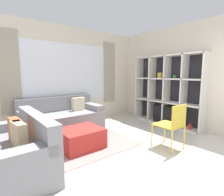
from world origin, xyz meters
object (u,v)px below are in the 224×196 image
(couch_main, at_px, (62,119))
(folding_chair, at_px, (173,123))
(couch_side, at_px, (14,152))
(ottoman, at_px, (81,138))
(shelving_unit, at_px, (167,91))

(couch_main, xyz_separation_m, folding_chair, (1.19, -2.35, 0.22))
(couch_main, distance_m, folding_chair, 2.64)
(couch_side, height_order, ottoman, couch_side)
(couch_side, bearing_deg, folding_chair, 69.03)
(couch_side, distance_m, folding_chair, 2.66)
(couch_main, relative_size, folding_chair, 2.26)
(shelving_unit, height_order, couch_main, shelving_unit)
(couch_side, relative_size, ottoman, 2.07)
(shelving_unit, bearing_deg, ottoman, 178.87)
(couch_side, xyz_separation_m, ottoman, (1.16, 0.17, -0.12))
(folding_chair, bearing_deg, couch_main, -63.18)
(couch_main, bearing_deg, ottoman, -96.46)
(couch_main, xyz_separation_m, couch_side, (-1.29, -1.40, 0.01))
(ottoman, bearing_deg, couch_main, 83.54)
(ottoman, relative_size, folding_chair, 0.90)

